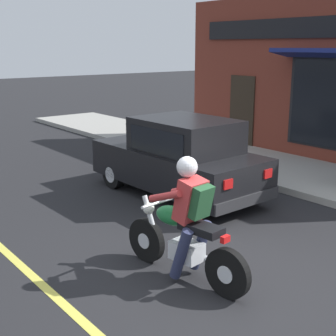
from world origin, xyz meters
TOP-DOWN VIEW (x-y plane):
  - ground_plane at (0.00, 0.00)m, footprint 80.00×80.00m
  - sidewalk_curb at (4.92, 3.00)m, footprint 2.60×22.00m
  - storefront_building at (6.45, 2.84)m, footprint 1.25×9.17m
  - motorcycle_with_rider at (-0.28, 0.41)m, footprint 0.62×2.02m
  - car_hatchback at (1.90, 3.11)m, footprint 1.69×3.80m
  - fire_hydrant at (4.35, 6.78)m, footprint 0.36×0.24m

SIDE VIEW (x-z plane):
  - ground_plane at x=0.00m, z-range 0.00..0.00m
  - sidewalk_curb at x=4.92m, z-range 0.00..0.14m
  - fire_hydrant at x=4.35m, z-range 0.13..1.01m
  - motorcycle_with_rider at x=-0.28m, z-range -0.13..1.49m
  - car_hatchback at x=1.90m, z-range -0.02..1.55m
  - storefront_building at x=6.45m, z-range 0.01..4.21m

